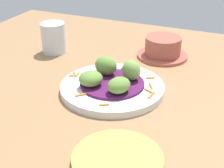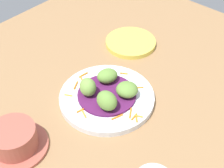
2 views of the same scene
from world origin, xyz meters
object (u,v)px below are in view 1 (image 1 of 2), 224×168
object	(u,v)px
main_plate	(112,88)
side_plate_small	(117,160)
guac_scoop_back	(131,70)
water_glass	(53,38)
guac_scoop_right	(119,85)
terracotta_bowl	(163,48)
guac_scoop_left	(106,66)
guac_scoop_center	(93,79)

from	to	relation	value
main_plate	side_plate_small	distance (cm)	25.08
guac_scoop_back	side_plate_small	xyz separation A→B (cm)	(7.23, -25.84, -3.90)
main_plate	water_glass	distance (cm)	29.76
guac_scoop_back	side_plate_small	distance (cm)	27.12
guac_scoop_right	guac_scoop_back	world-z (taller)	guac_scoop_back
terracotta_bowl	guac_scoop_right	bearing A→B (deg)	-94.22
main_plate	guac_scoop_back	bearing A→B (deg)	42.50
guac_scoop_right	terracotta_bowl	bearing A→B (deg)	85.78
guac_scoop_left	guac_scoop_center	world-z (taller)	guac_scoop_left
guac_scoop_right	guac_scoop_center	bearing A→B (deg)	177.50
guac_scoop_right	guac_scoop_left	bearing A→B (deg)	132.50
guac_scoop_center	water_glass	xyz separation A→B (cm)	(-21.81, 18.51, 0.48)
terracotta_bowl	water_glass	size ratio (longest dim) A/B	1.63
main_plate	terracotta_bowl	size ratio (longest dim) A/B	1.69
guac_scoop_center	guac_scoop_left	bearing A→B (deg)	87.50
guac_scoop_back	guac_scoop_right	bearing A→B (deg)	-92.50
guac_scoop_right	guac_scoop_back	size ratio (longest dim) A/B	1.15
guac_scoop_back	terracotta_bowl	bearing A→B (deg)	85.24
main_plate	guac_scoop_right	xyz separation A→B (cm)	(3.14, -3.43, 3.14)
guac_scoop_center	water_glass	distance (cm)	28.61
guac_scoop_center	guac_scoop_right	world-z (taller)	same
guac_scoop_back	guac_scoop_center	bearing A→B (deg)	-137.50
guac_scoop_right	terracotta_bowl	xyz separation A→B (cm)	(2.05, 27.71, -1.31)
guac_scoop_left	side_plate_small	bearing A→B (deg)	-62.16
guac_scoop_center	side_plate_small	xyz separation A→B (cm)	(14.09, -19.56, -3.21)
guac_scoop_back	water_glass	world-z (taller)	water_glass
guac_scoop_right	side_plate_small	size ratio (longest dim) A/B	0.35
terracotta_bowl	water_glass	bearing A→B (deg)	-163.67
guac_scoop_left	guac_scoop_center	distance (cm)	6.60
guac_scoop_right	terracotta_bowl	size ratio (longest dim) A/B	0.38
main_plate	guac_scoop_center	distance (cm)	5.58
main_plate	side_plate_small	bearing A→B (deg)	-64.85
guac_scoop_left	side_plate_small	distance (cm)	29.79
guac_scoop_right	guac_scoop_back	distance (cm)	6.61
guac_scoop_left	guac_scoop_center	xyz separation A→B (cm)	(-0.29, -6.57, -0.60)
guac_scoop_left	guac_scoop_right	world-z (taller)	guac_scoop_left
main_plate	guac_scoop_right	distance (cm)	5.61
guac_scoop_left	terracotta_bowl	distance (cm)	22.53
main_plate	guac_scoop_left	distance (cm)	5.93
side_plate_small	main_plate	bearing A→B (deg)	115.15
side_plate_small	water_glass	xyz separation A→B (cm)	(-35.90, 38.07, 3.69)
guac_scoop_back	water_glass	distance (cm)	31.17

